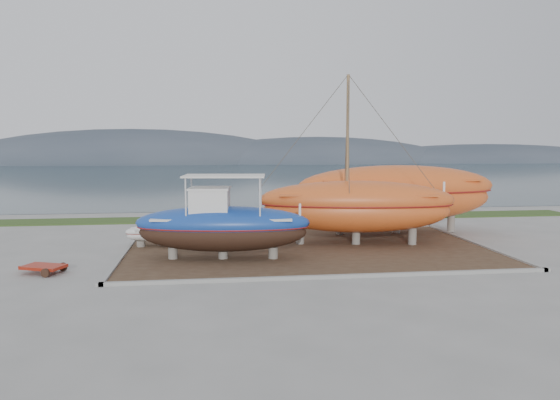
{
  "coord_description": "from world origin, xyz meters",
  "views": [
    {
      "loc": [
        -5.01,
        -23.08,
        5.45
      ],
      "look_at": [
        -1.43,
        4.0,
        2.56
      ],
      "focal_mm": 35.0,
      "sensor_mm": 36.0,
      "label": 1
    }
  ],
  "objects": [
    {
      "name": "red_trailer",
      "position": [
        -11.87,
        0.32,
        0.17
      ],
      "size": [
        2.75,
        2.07,
        0.35
      ],
      "primitive_type": null,
      "rotation": [
        0.0,
        0.0,
        -0.39
      ],
      "color": "#A22312",
      "rests_on": "ground"
    },
    {
      "name": "mountain_ridge",
      "position": [
        0.0,
        125.0,
        0.0
      ],
      "size": [
        200.0,
        36.0,
        20.0
      ],
      "primitive_type": null,
      "color": "#333D49",
      "rests_on": "ground"
    },
    {
      "name": "blue_caique",
      "position": [
        -4.37,
        2.04,
        2.01
      ],
      "size": [
        8.33,
        3.46,
        3.89
      ],
      "primitive_type": null,
      "rotation": [
        0.0,
        0.0,
        -0.12
      ],
      "color": "#183F98",
      "rests_on": "dirt_patch"
    },
    {
      "name": "orange_sailboat",
      "position": [
        2.75,
        4.77,
        4.5
      ],
      "size": [
        10.66,
        4.65,
        8.88
      ],
      "primitive_type": null,
      "rotation": [
        0.0,
        0.0,
        -0.16
      ],
      "color": "#CD541F",
      "rests_on": "dirt_patch"
    },
    {
      "name": "dirt_patch",
      "position": [
        0.0,
        4.0,
        0.03
      ],
      "size": [
        18.0,
        12.0,
        0.06
      ],
      "primitive_type": "cube",
      "color": "#422D1E",
      "rests_on": "ground"
    },
    {
      "name": "orange_bare_hull",
      "position": [
        6.11,
        7.98,
        2.03
      ],
      "size": [
        12.02,
        3.68,
        3.93
      ],
      "primitive_type": null,
      "rotation": [
        0.0,
        0.0,
        0.01
      ],
      "color": "#CD541F",
      "rests_on": "dirt_patch"
    },
    {
      "name": "white_dinghy",
      "position": [
        -7.51,
        5.88,
        0.62
      ],
      "size": [
        3.98,
        2.56,
        1.12
      ],
      "primitive_type": null,
      "rotation": [
        0.0,
        0.0,
        0.34
      ],
      "color": "silver",
      "rests_on": "dirt_patch"
    },
    {
      "name": "sea",
      "position": [
        0.0,
        70.0,
        0.0
      ],
      "size": [
        260.0,
        100.0,
        0.04
      ],
      "primitive_type": null,
      "color": "#1B3036",
      "rests_on": "ground"
    },
    {
      "name": "grass_strip",
      "position": [
        0.0,
        15.5,
        0.04
      ],
      "size": [
        44.0,
        3.0,
        0.08
      ],
      "primitive_type": "cube",
      "color": "#284219",
      "rests_on": "ground"
    },
    {
      "name": "curb_frame",
      "position": [
        0.0,
        4.0,
        0.07
      ],
      "size": [
        18.6,
        12.6,
        0.15
      ],
      "primitive_type": null,
      "color": "gray",
      "rests_on": "ground"
    },
    {
      "name": "ground",
      "position": [
        0.0,
        0.0,
        0.0
      ],
      "size": [
        140.0,
        140.0,
        0.0
      ],
      "primitive_type": "plane",
      "color": "gray",
      "rests_on": "ground"
    }
  ]
}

